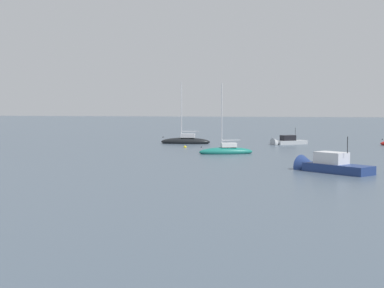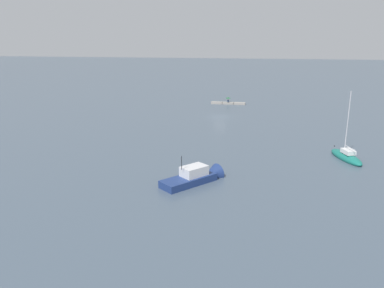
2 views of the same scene
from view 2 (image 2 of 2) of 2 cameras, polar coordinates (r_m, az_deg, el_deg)
name	(u,v)px [view 2 (image 2 of 2)]	position (r m, az deg, el deg)	size (l,w,h in m)	color
ground_plane	(220,117)	(80.59, 4.25, 4.10)	(500.00, 500.00, 0.00)	#475666
seawall_pier	(228,103)	(96.78, 5.48, 6.16)	(8.64, 1.47, 0.52)	gray
person_seated_blue_left	(228,101)	(96.55, 5.47, 6.45)	(0.44, 0.64, 0.73)	#1E2333
umbrella_open_green	(228,98)	(96.49, 5.48, 6.96)	(1.35, 1.35, 1.29)	black
sailboat_teal_far	(346,157)	(56.20, 22.26, -1.76)	(4.35, 7.49, 9.68)	#197266
motorboat_navy_near	(197,177)	(43.98, 0.81, -5.08)	(6.85, 7.65, 4.43)	navy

